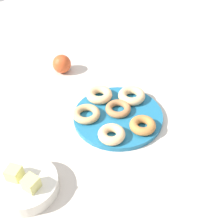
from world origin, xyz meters
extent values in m
plane|color=beige|center=(0.00, 0.00, 0.00)|extent=(2.40, 2.40, 0.00)
cylinder|color=#1E6B93|center=(0.00, 0.00, 0.01)|extent=(0.30, 0.30, 0.02)
torus|color=tan|center=(0.07, 0.08, 0.03)|extent=(0.09, 0.09, 0.02)
torus|color=#BC7A3D|center=(-0.10, -0.01, 0.03)|extent=(0.10, 0.10, 0.03)
torus|color=#EABC84|center=(0.02, -0.09, 0.03)|extent=(0.13, 0.13, 0.03)
torus|color=#EABC84|center=(-0.06, 0.09, 0.03)|extent=(0.11, 0.11, 0.03)
torus|color=#B27547|center=(0.01, -0.01, 0.03)|extent=(0.11, 0.11, 0.02)
torus|color=#EABC84|center=(0.11, -0.02, 0.03)|extent=(0.10, 0.10, 0.03)
cylinder|color=silver|center=(-0.02, 0.37, 0.02)|extent=(0.17, 0.17, 0.04)
cube|color=#DBD67A|center=(-0.05, 0.37, 0.06)|extent=(0.04, 0.04, 0.04)
cube|color=#DBD67A|center=(0.01, 0.38, 0.06)|extent=(0.05, 0.05, 0.04)
sphere|color=#CC4C23|center=(0.35, -0.05, 0.04)|extent=(0.07, 0.07, 0.07)
camera|label=1|loc=(-0.48, 0.53, 0.68)|focal=46.55mm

